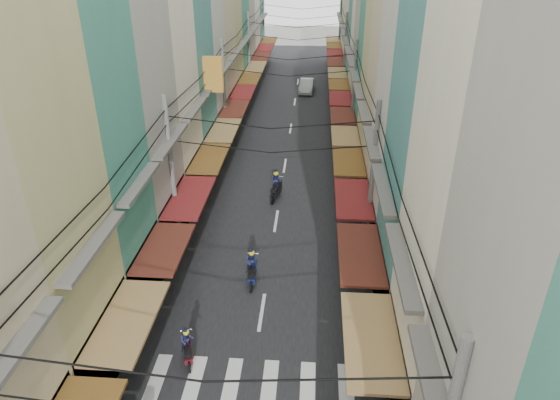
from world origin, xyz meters
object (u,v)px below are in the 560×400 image
at_px(white_car, 307,92).
at_px(traffic_sign, 398,264).
at_px(market_umbrella, 405,259).
at_px(bicycle, 427,292).

xyz_separation_m(white_car, traffic_sign, (4.75, -34.78, 2.14)).
distance_m(market_umbrella, traffic_sign, 0.50).
height_order(market_umbrella, traffic_sign, traffic_sign).
bearing_deg(bicycle, white_car, 17.01).
bearing_deg(traffic_sign, white_car, 97.77).
bearing_deg(traffic_sign, market_umbrella, 49.12).
distance_m(white_car, traffic_sign, 35.16).
bearing_deg(market_umbrella, bicycle, 22.32).
bearing_deg(white_car, market_umbrella, -78.38).
height_order(bicycle, traffic_sign, traffic_sign).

